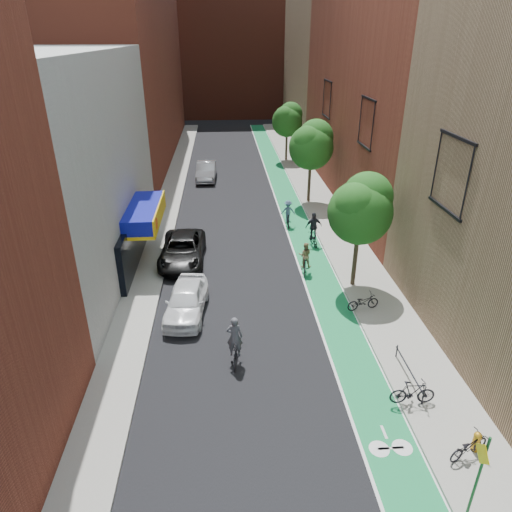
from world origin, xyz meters
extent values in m
plane|color=black|center=(0.00, 0.00, 0.00)|extent=(160.00, 160.00, 0.00)
cube|color=#167F51|center=(4.00, 26.00, 0.01)|extent=(2.00, 68.00, 0.01)
cube|color=gray|center=(-6.00, 26.00, 0.07)|extent=(2.00, 68.00, 0.15)
cube|color=gray|center=(6.50, 26.00, 0.07)|extent=(3.00, 68.00, 0.15)
cube|color=silver|center=(-11.00, 14.00, 6.00)|extent=(8.00, 20.00, 12.00)
cube|color=maroon|center=(-11.00, 42.00, 11.00)|extent=(8.00, 36.00, 22.00)
cube|color=maroon|center=(12.00, 26.00, 11.00)|extent=(8.00, 28.00, 22.00)
cube|color=#8C6B4C|center=(12.00, 50.00, 9.00)|extent=(8.00, 20.00, 18.00)
cube|color=maroon|center=(0.00, 72.00, 10.00)|extent=(30.00, 14.00, 20.00)
cylinder|color=#332619|center=(5.60, 10.00, 1.65)|extent=(0.24, 0.24, 3.30)
sphere|color=#235416|center=(5.60, 10.00, 4.38)|extent=(3.36, 3.36, 3.36)
sphere|color=#235416|center=(6.00, 10.30, 5.10)|extent=(2.64, 2.64, 2.64)
sphere|color=#235416|center=(5.30, 9.70, 4.86)|extent=(2.40, 2.40, 2.40)
cylinder|color=#332619|center=(5.60, 24.00, 1.73)|extent=(0.24, 0.24, 3.47)
sphere|color=#235416|center=(5.60, 24.00, 4.60)|extent=(3.53, 3.53, 3.53)
sphere|color=#235416|center=(6.00, 24.30, 5.36)|extent=(2.77, 2.77, 2.77)
sphere|color=#235416|center=(5.30, 23.70, 5.10)|extent=(2.52, 2.52, 2.52)
cylinder|color=#332619|center=(5.60, 38.00, 1.59)|extent=(0.24, 0.24, 3.19)
sphere|color=#235416|center=(5.60, 38.00, 4.23)|extent=(3.25, 3.25, 3.25)
sphere|color=#235416|center=(6.00, 38.30, 4.93)|extent=(2.55, 2.55, 2.55)
sphere|color=#235416|center=(5.30, 37.70, 4.70)|extent=(2.32, 2.32, 2.32)
cylinder|color=#194C26|center=(5.40, -3.50, 1.65)|extent=(0.08, 0.08, 3.00)
cube|color=yellow|center=(5.32, -3.50, 2.55)|extent=(0.02, 0.71, 0.71)
imported|color=white|center=(-3.42, 7.89, 0.78)|extent=(2.27, 4.73, 1.56)
imported|color=black|center=(-4.03, 13.84, 0.78)|extent=(2.70, 5.66, 1.56)
imported|color=#989BA0|center=(-3.02, 31.46, 0.83)|extent=(1.90, 5.09, 1.66)
imported|color=black|center=(-1.13, 3.88, 0.41)|extent=(0.66, 1.59, 0.82)
imported|color=#47474E|center=(-1.13, 3.98, 1.29)|extent=(0.72, 0.50, 1.88)
imported|color=black|center=(3.20, 11.75, 0.50)|extent=(0.71, 1.71, 1.00)
imported|color=#9B855A|center=(3.20, 11.85, 1.13)|extent=(0.83, 0.69, 1.55)
imported|color=black|center=(4.44, 15.61, 0.40)|extent=(0.72, 1.59, 0.81)
imported|color=#212229|center=(4.44, 15.71, 1.30)|extent=(1.16, 0.59, 1.89)
imported|color=black|center=(3.20, 19.05, 0.49)|extent=(0.51, 1.64, 0.98)
imported|color=#415A76|center=(3.20, 19.15, 1.14)|extent=(1.04, 0.62, 1.59)
imported|color=black|center=(6.34, -1.59, 0.58)|extent=(1.72, 1.13, 0.85)
imported|color=black|center=(5.40, 0.88, 0.67)|extent=(1.73, 0.55, 1.03)
imported|color=black|center=(5.41, 7.40, 0.59)|extent=(1.76, 0.90, 0.88)
cylinder|color=orange|center=(6.71, -1.37, 0.44)|extent=(0.25, 0.25, 0.57)
sphere|color=orange|center=(6.71, -1.37, 0.79)|extent=(0.27, 0.27, 0.27)
camera|label=1|loc=(-1.38, -11.68, 12.70)|focal=32.00mm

